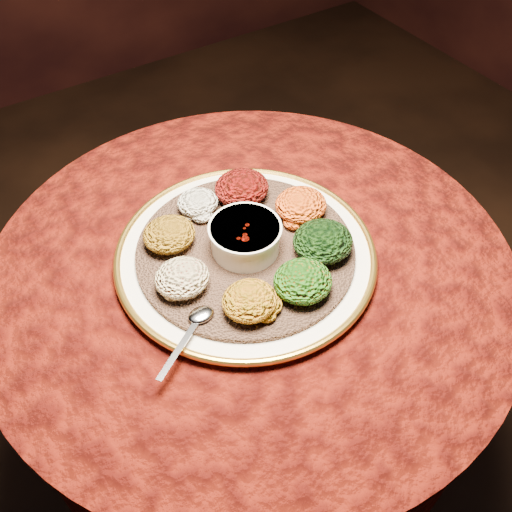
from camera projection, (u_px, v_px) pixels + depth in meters
table at (251, 320)px, 1.16m from camera, size 0.96×0.96×0.73m
platter at (246, 254)px, 1.02m from camera, size 0.48×0.48×0.02m
injera at (245, 250)px, 1.02m from camera, size 0.51×0.51×0.01m
stew_bowl at (245, 236)px, 0.99m from camera, size 0.13×0.13×0.05m
spoon at (198, 320)px, 0.90m from camera, size 0.13×0.09×0.01m
portion_ayib at (198, 202)px, 1.07m from camera, size 0.08×0.07×0.04m
portion_kitfo at (242, 188)px, 1.08m from camera, size 0.11×0.10×0.05m
portion_tikil at (301, 205)px, 1.05m from camera, size 0.10×0.09×0.05m
portion_gomen at (323, 241)px, 0.99m from camera, size 0.11×0.10×0.05m
portion_mixveg at (303, 281)px, 0.93m from camera, size 0.10×0.09×0.05m
portion_kik at (249, 301)px, 0.91m from camera, size 0.09×0.09×0.04m
portion_timatim at (182, 278)px, 0.94m from camera, size 0.09×0.09×0.04m
portion_shiro at (169, 234)px, 1.00m from camera, size 0.09×0.09×0.05m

